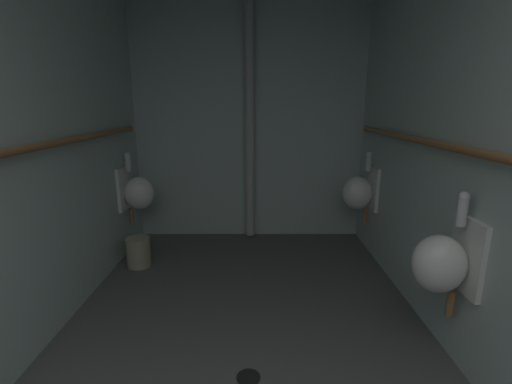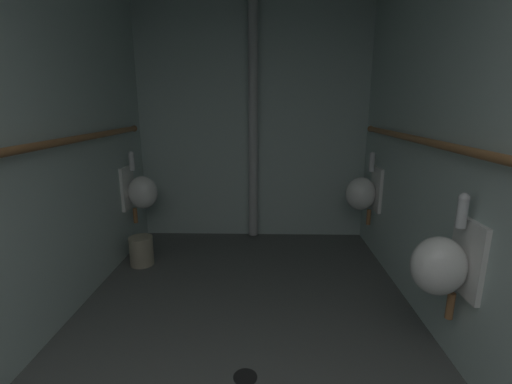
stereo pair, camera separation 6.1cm
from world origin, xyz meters
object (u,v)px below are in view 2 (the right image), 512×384
Objects in this scene: standpipe_back_wall at (253,119)px; floor_drain at (245,377)px; urinal_left_mid at (141,191)px; waste_bin at (141,251)px; urinal_right_mid at (442,264)px; urinal_right_far at (363,192)px.

standpipe_back_wall is 19.28× the size of floor_drain.
standpipe_back_wall is (1.15, 0.46, 0.72)m from urinal_left_mid.
waste_bin is at bearing 126.78° from floor_drain.
urinal_left_mid and urinal_right_mid have the same top height.
urinal_right_far is at bearing 58.46° from floor_drain.
standpipe_back_wall is at bearing 90.68° from floor_drain.
urinal_right_mid is 5.39× the size of floor_drain.
urinal_right_mid reaches higher than waste_bin.
standpipe_back_wall reaches higher than floor_drain.
urinal_left_mid is 1.00× the size of urinal_right_mid.
waste_bin is (-1.09, 1.46, 0.14)m from floor_drain.
waste_bin is at bearing -76.25° from urinal_left_mid.
urinal_left_mid is 0.62m from waste_bin.
floor_drain is at bearing -53.22° from waste_bin.
waste_bin is at bearing -143.53° from standpipe_back_wall.
urinal_right_mid is 1.00× the size of urinal_right_far.
floor_drain is (-1.11, -0.14, -0.65)m from urinal_right_mid.
urinal_right_mid is 2.66× the size of waste_bin.
urinal_right_mid is 0.28× the size of standpipe_back_wall.
urinal_right_mid is 2.62m from waste_bin.
urinal_right_far is at bearing 0.22° from urinal_left_mid.
urinal_left_mid is at bearing 123.20° from floor_drain.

